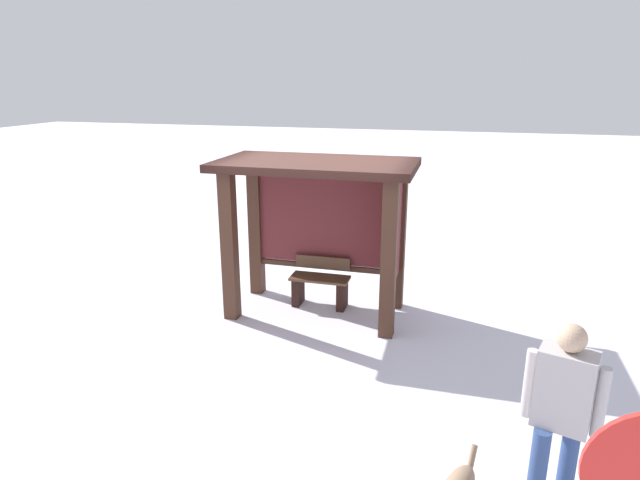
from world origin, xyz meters
name	(u,v)px	position (x,y,z in m)	size (l,w,h in m)	color
ground_plane	(316,311)	(0.00, 0.00, 0.00)	(60.00, 60.00, 0.00)	silver
bus_shelter	(322,205)	(0.07, 0.12, 1.66)	(2.84, 1.56, 2.33)	#44291C
bench_left_inside	(320,285)	(0.00, 0.24, 0.34)	(0.92, 0.39, 0.76)	brown
person_walking	(562,406)	(2.93, -3.35, 1.00)	(0.61, 0.40, 1.70)	#B8B1B2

